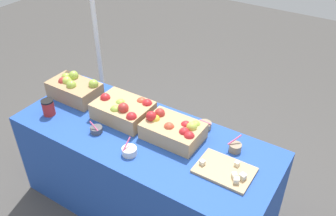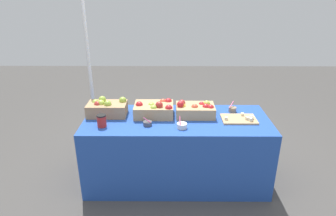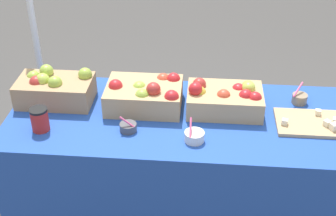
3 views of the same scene
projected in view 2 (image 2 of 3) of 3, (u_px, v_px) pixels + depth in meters
ground_plane at (176, 178)px, 3.30m from camera, size 10.00×10.00×0.00m
table at (176, 150)px, 3.16m from camera, size 1.90×0.76×0.74m
apple_crate_left at (107, 108)px, 3.08m from camera, size 0.41×0.24×0.19m
apple_crate_middle at (155, 109)px, 3.07m from camera, size 0.40×0.30×0.18m
apple_crate_right at (196, 109)px, 3.07m from camera, size 0.40×0.27×0.17m
cutting_board_front at (239, 119)px, 2.99m from camera, size 0.35×0.24×0.05m
sample_bowl_near at (147, 123)px, 2.87m from camera, size 0.09×0.09×0.09m
sample_bowl_mid at (232, 109)px, 3.18m from camera, size 0.09×0.10×0.11m
sample_bowl_far at (205, 106)px, 3.28m from camera, size 0.10×0.10×0.09m
sample_bowl_extra at (182, 126)px, 2.81m from camera, size 0.10×0.10×0.11m
coffee_cup at (102, 121)px, 2.83m from camera, size 0.09×0.09×0.12m
tent_pole at (90, 70)px, 3.58m from camera, size 0.04×0.04×2.12m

